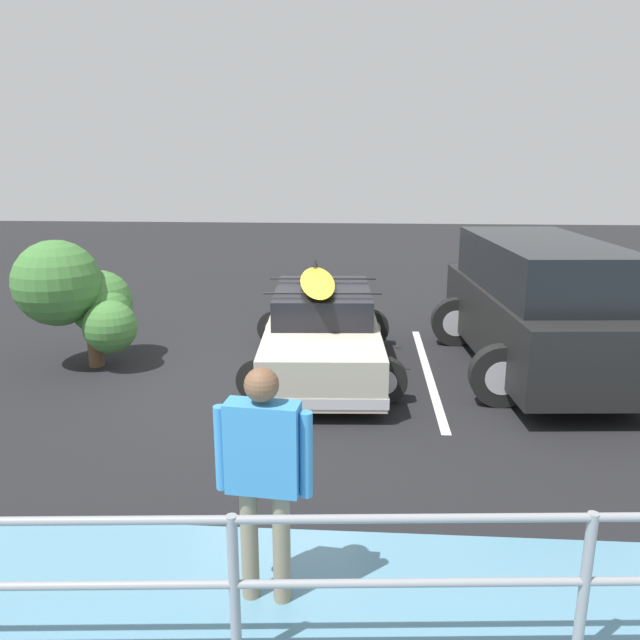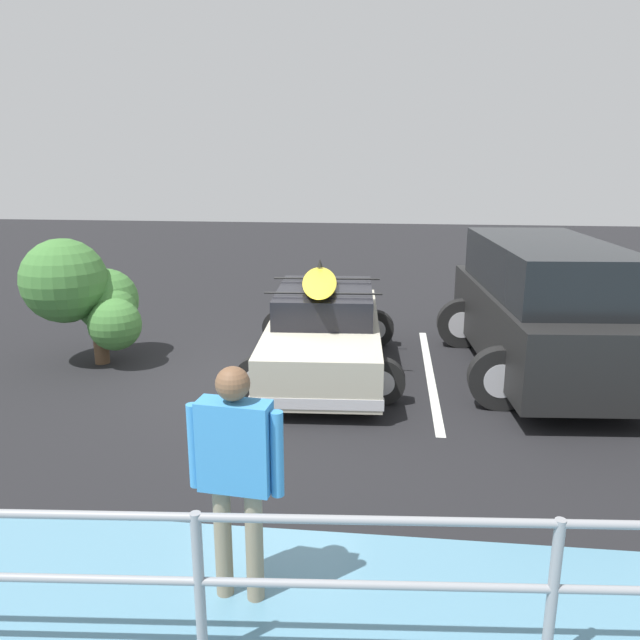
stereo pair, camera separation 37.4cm
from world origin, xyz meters
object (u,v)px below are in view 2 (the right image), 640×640
Objects in this scene: sedan_car at (324,331)px; person_bystander at (236,464)px; bush_near_left at (86,294)px; suv_car at (542,307)px.

person_bystander reaches higher than sedan_car.
person_bystander is 0.91× the size of bush_near_left.
bush_near_left is (6.95, 0.21, 0.09)m from suv_car.
bush_near_left is at bearing 1.75° from suv_car.
sedan_car is at bearing -179.00° from bush_near_left.
suv_car is 6.95m from bush_near_left.
sedan_car is 3.77m from bush_near_left.
suv_car is at bearing -178.25° from bush_near_left.
sedan_car is at bearing -91.07° from person_bystander.
sedan_car is 0.89× the size of suv_car.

